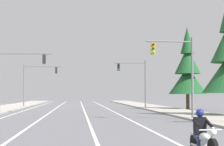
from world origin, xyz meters
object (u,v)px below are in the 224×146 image
(motorcycle_with_rider, at_px, (203,137))
(traffic_signal_near_right, at_px, (179,66))
(conifer_tree_right_verge_far, at_px, (187,71))
(traffic_signal_near_left, at_px, (15,71))
(traffic_signal_mid_left, at_px, (35,78))
(traffic_signal_mid_right, at_px, (136,77))

(motorcycle_with_rider, xyz_separation_m, traffic_signal_near_right, (3.73, 17.03, 3.43))
(motorcycle_with_rider, bearing_deg, conifer_tree_right_verge_far, 74.96)
(traffic_signal_near_left, xyz_separation_m, conifer_tree_right_verge_far, (19.39, 7.62, 0.50))
(traffic_signal_mid_left, distance_m, conifer_tree_right_verge_far, 22.32)
(traffic_signal_near_right, relative_size, conifer_tree_right_verge_far, 0.62)
(traffic_signal_near_right, xyz_separation_m, conifer_tree_right_verge_far, (5.65, 17.89, 0.60))
(traffic_signal_mid_right, height_order, conifer_tree_right_verge_far, conifer_tree_right_verge_far)
(traffic_signal_near_right, xyz_separation_m, traffic_signal_mid_right, (-0.14, 20.90, 0.03))
(motorcycle_with_rider, bearing_deg, traffic_signal_mid_left, 102.27)
(traffic_signal_near_right, xyz_separation_m, traffic_signal_mid_left, (-13.73, 28.93, 0.12))
(traffic_signal_near_right, bearing_deg, conifer_tree_right_verge_far, 72.46)
(traffic_signal_mid_right, bearing_deg, traffic_signal_near_right, -89.60)
(traffic_signal_mid_right, relative_size, traffic_signal_mid_left, 1.00)
(motorcycle_with_rider, distance_m, conifer_tree_right_verge_far, 36.38)
(motorcycle_with_rider, xyz_separation_m, conifer_tree_right_verge_far, (9.38, 34.92, 4.03))
(traffic_signal_near_right, distance_m, traffic_signal_mid_right, 20.90)
(traffic_signal_near_left, relative_size, conifer_tree_right_verge_far, 0.62)
(traffic_signal_near_right, distance_m, traffic_signal_near_left, 17.15)
(traffic_signal_mid_left, xyz_separation_m, conifer_tree_right_verge_far, (19.38, -11.05, 0.48))
(traffic_signal_near_left, bearing_deg, conifer_tree_right_verge_far, 21.46)
(conifer_tree_right_verge_far, bearing_deg, traffic_signal_mid_left, 150.32)
(traffic_signal_near_right, xyz_separation_m, traffic_signal_near_left, (-13.73, 10.27, 0.10))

